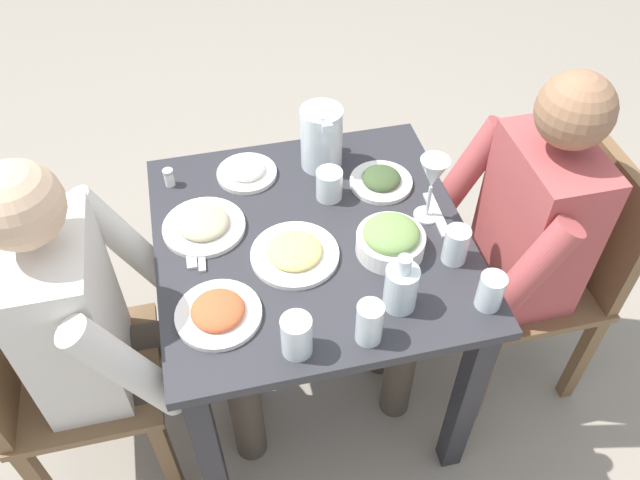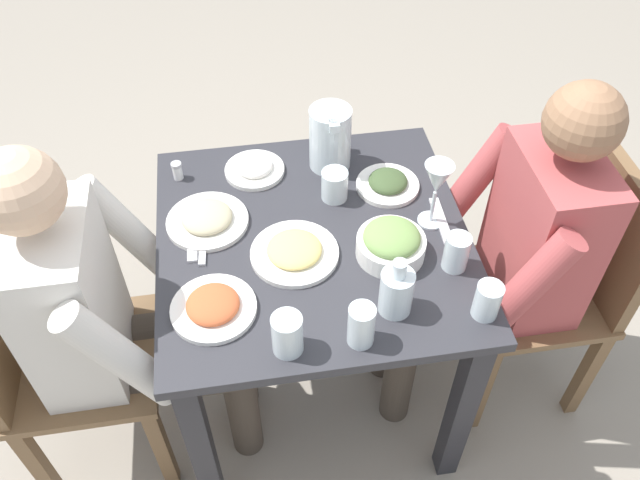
% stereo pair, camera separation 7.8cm
% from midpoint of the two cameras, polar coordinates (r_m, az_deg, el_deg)
% --- Properties ---
extents(ground_plane, '(8.00, 8.00, 0.00)m').
position_cam_midpoint_polar(ground_plane, '(2.31, 0.55, -12.38)').
color(ground_plane, gray).
extents(dining_table, '(0.82, 0.82, 0.74)m').
position_cam_midpoint_polar(dining_table, '(1.82, 0.68, -2.70)').
color(dining_table, '#2D2D33').
rests_on(dining_table, ground_plane).
extents(chair_near, '(0.40, 0.40, 0.88)m').
position_cam_midpoint_polar(chair_near, '(2.08, 21.43, -3.08)').
color(chair_near, brown).
rests_on(chair_near, ground_plane).
extents(chair_far, '(0.40, 0.40, 0.88)m').
position_cam_midpoint_polar(chair_far, '(1.90, -21.59, -9.38)').
color(chair_far, brown).
rests_on(chair_far, ground_plane).
extents(diner_near, '(0.48, 0.53, 1.17)m').
position_cam_midpoint_polar(diner_near, '(1.89, 17.15, -1.07)').
color(diner_near, '#B24C4C').
rests_on(diner_near, ground_plane).
extents(diner_far, '(0.48, 0.53, 1.17)m').
position_cam_midpoint_polar(diner_far, '(1.74, -16.41, -6.15)').
color(diner_far, silver).
rests_on(diner_far, ground_plane).
extents(water_pitcher, '(0.16, 0.12, 0.19)m').
position_cam_midpoint_polar(water_pitcher, '(1.87, 2.11, 8.89)').
color(water_pitcher, silver).
rests_on(water_pitcher, dining_table).
extents(salad_bowl, '(0.18, 0.18, 0.09)m').
position_cam_midpoint_polar(salad_bowl, '(1.66, 7.59, -0.29)').
color(salad_bowl, white).
rests_on(salad_bowl, dining_table).
extents(plate_beans, '(0.22, 0.22, 0.04)m').
position_cam_midpoint_polar(plate_beans, '(1.76, -8.59, 1.80)').
color(plate_beans, white).
rests_on(plate_beans, dining_table).
extents(plate_dolmas, '(0.18, 0.18, 0.04)m').
position_cam_midpoint_polar(plate_dolmas, '(1.86, 7.16, 4.94)').
color(plate_dolmas, white).
rests_on(plate_dolmas, dining_table).
extents(plate_rice_curry, '(0.21, 0.21, 0.04)m').
position_cam_midpoint_polar(plate_rice_curry, '(1.56, -7.90, -5.81)').
color(plate_rice_curry, white).
rests_on(plate_rice_curry, dining_table).
extents(plate_fries, '(0.23, 0.23, 0.04)m').
position_cam_midpoint_polar(plate_fries, '(1.66, -0.90, -1.03)').
color(plate_fries, white).
rests_on(plate_fries, dining_table).
extents(plate_yoghurt, '(0.17, 0.17, 0.04)m').
position_cam_midpoint_polar(plate_yoghurt, '(1.90, -4.58, 6.28)').
color(plate_yoghurt, white).
rests_on(plate_yoghurt, dining_table).
extents(water_glass_center, '(0.06, 0.06, 0.10)m').
position_cam_midpoint_polar(water_glass_center, '(1.65, 13.18, -1.08)').
color(water_glass_center, silver).
rests_on(water_glass_center, dining_table).
extents(water_glass_near_left, '(0.06, 0.06, 0.10)m').
position_cam_midpoint_polar(water_glass_near_left, '(1.57, 15.83, -5.16)').
color(water_glass_near_left, silver).
rests_on(water_glass_near_left, dining_table).
extents(water_glass_far_right, '(0.06, 0.06, 0.11)m').
position_cam_midpoint_polar(water_glass_far_right, '(1.47, 5.17, -7.48)').
color(water_glass_far_right, silver).
rests_on(water_glass_far_right, dining_table).
extents(water_glass_by_pitcher, '(0.07, 0.07, 0.11)m').
position_cam_midpoint_polar(water_glass_by_pitcher, '(1.45, -1.32, -8.27)').
color(water_glass_by_pitcher, silver).
rests_on(water_glass_by_pitcher, dining_table).
extents(water_glass_far_left, '(0.07, 0.07, 0.09)m').
position_cam_midpoint_polar(water_glass_far_left, '(1.79, 2.54, 4.80)').
color(water_glass_far_left, silver).
rests_on(water_glass_far_left, dining_table).
extents(wine_glass, '(0.08, 0.08, 0.20)m').
position_cam_midpoint_polar(wine_glass, '(1.69, 11.53, 4.97)').
color(wine_glass, silver).
rests_on(wine_glass, dining_table).
extents(oil_carafe, '(0.08, 0.08, 0.16)m').
position_cam_midpoint_polar(oil_carafe, '(1.53, 8.14, -4.67)').
color(oil_carafe, silver).
rests_on(oil_carafe, dining_table).
extents(salt_shaker, '(0.03, 0.03, 0.05)m').
position_cam_midpoint_polar(salt_shaker, '(1.90, -11.22, 5.95)').
color(salt_shaker, white).
rests_on(salt_shaker, dining_table).
extents(fork_near, '(0.17, 0.03, 0.01)m').
position_cam_midpoint_polar(fork_near, '(1.73, -9.85, 0.18)').
color(fork_near, silver).
rests_on(fork_near, dining_table).
extents(knife_near, '(0.19, 0.03, 0.01)m').
position_cam_midpoint_polar(knife_near, '(1.72, -8.91, 0.08)').
color(knife_near, silver).
rests_on(knife_near, dining_table).
extents(fork_far, '(0.17, 0.03, 0.01)m').
position_cam_midpoint_polar(fork_far, '(1.79, 11.81, 1.60)').
color(fork_far, silver).
rests_on(fork_far, dining_table).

